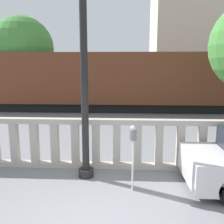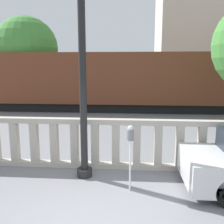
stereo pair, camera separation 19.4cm
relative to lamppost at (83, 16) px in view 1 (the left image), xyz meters
name	(u,v)px [view 1 (the left image)]	position (x,y,z in m)	size (l,w,h in m)	color
balustrade	(106,144)	(0.48, 0.57, -3.23)	(16.18, 0.24, 1.39)	#ADA599
lamppost	(83,16)	(0.00, 0.00, 0.00)	(0.44, 0.44, 6.91)	black
parking_meter	(133,139)	(1.16, -0.66, -2.72)	(0.16, 0.16, 1.52)	silver
train_near	(177,81)	(4.22, 10.00, -2.04)	(25.92, 3.00, 4.19)	black
train_far	(124,74)	(0.88, 29.01, -2.15)	(22.66, 3.14, 3.95)	black
building_block	(203,40)	(8.62, 19.86, 1.43)	(9.88, 6.97, 10.70)	beige
tree_right	(22,48)	(-5.89, 10.73, 0.05)	(4.15, 4.15, 6.05)	brown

